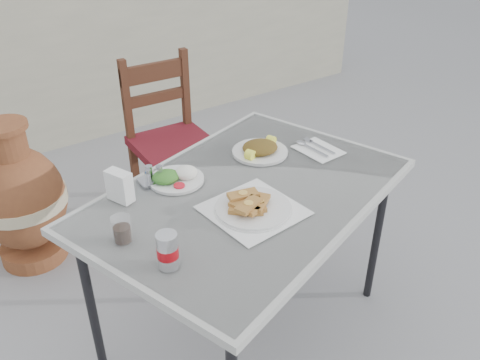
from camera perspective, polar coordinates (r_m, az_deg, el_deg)
ground at (r=2.32m, az=-0.79°, el=-19.51°), size 80.00×80.00×0.00m
cafe_table at (r=1.96m, az=0.89°, el=-2.40°), size 1.44×1.18×0.76m
pide_plate at (r=1.80m, az=1.50°, el=-2.68°), size 0.33×0.33×0.06m
salad_rice_plate at (r=1.99m, az=-7.24°, el=0.36°), size 0.22×0.22×0.05m
salad_chopped_plate at (r=2.18m, az=2.26°, el=3.49°), size 0.24×0.24×0.05m
soda_can at (r=1.56m, az=-8.14°, el=-7.84°), size 0.07×0.07×0.12m
cola_glass at (r=1.70m, az=-13.11°, el=-5.57°), size 0.06×0.06×0.09m
napkin_holder at (r=1.90m, az=-13.37°, el=-0.67°), size 0.08×0.11×0.12m
condiment_caddy at (r=2.00m, az=-9.84°, el=0.35°), size 0.10×0.08×0.07m
cutlery_napkin at (r=2.25m, az=8.48°, el=3.55°), size 0.16×0.21×0.01m
chair at (r=2.92m, az=-7.84°, el=4.49°), size 0.44×0.44×0.95m
terracotta_urn at (r=2.82m, az=-23.34°, el=-2.03°), size 0.45×0.45×0.79m
back_wall at (r=3.99m, az=-22.04°, el=11.58°), size 6.00×0.25×1.20m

